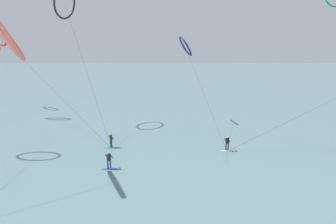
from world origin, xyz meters
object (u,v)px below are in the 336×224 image
at_px(surfer_teal, 111,141).
at_px(surfer_ivory, 227,145).
at_px(surfer_cobalt, 109,162).
at_px(kite_charcoal, 65,3).
at_px(kite_coral, 3,32).
at_px(kite_navy, 185,46).

distance_m(surfer_teal, surfer_ivory, 12.79).
bearing_deg(surfer_cobalt, surfer_teal, -131.28).
xyz_separation_m(surfer_teal, kite_charcoal, (-7.30, 10.12, 16.04)).
distance_m(kite_coral, kite_navy, 24.11).
height_order(surfer_cobalt, kite_charcoal, kite_charcoal).
bearing_deg(kite_navy, surfer_cobalt, 147.07).
bearing_deg(surfer_ivory, kite_charcoal, -48.86).
xyz_separation_m(surfer_cobalt, kite_charcoal, (-8.14, 15.68, 16.04)).
bearing_deg(kite_coral, surfer_teal, -62.68).
height_order(surfer_cobalt, kite_navy, kite_navy).
height_order(surfer_teal, kite_navy, kite_navy).
xyz_separation_m(surfer_teal, kite_coral, (-6.17, -7.46, 11.32)).
height_order(kite_coral, kite_navy, kite_coral).
bearing_deg(surfer_ivory, surfer_cobalt, 0.71).
bearing_deg(kite_charcoal, surfer_teal, 54.88).
height_order(surfer_cobalt, surfer_ivory, same).
bearing_deg(kite_navy, surfer_ivory, -170.34).
relative_size(surfer_cobalt, kite_charcoal, 0.09).
relative_size(surfer_ivory, kite_coral, 0.12).
bearing_deg(kite_navy, surfer_teal, 134.25).
height_order(surfer_teal, surfer_cobalt, same).
distance_m(surfer_teal, kite_charcoal, 20.32).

